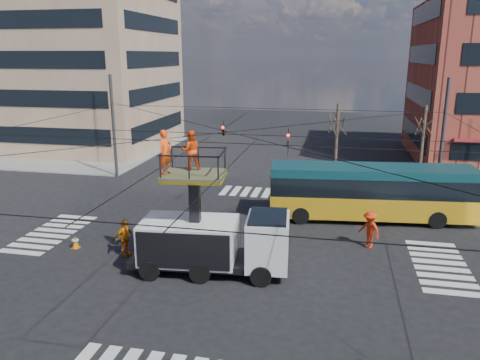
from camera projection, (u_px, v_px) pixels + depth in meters
name	position (u px, v px, depth m)	size (l,w,h in m)	color
ground	(230.00, 248.00, 23.58)	(120.00, 120.00, 0.00)	black
sidewalk_nw	(75.00, 150.00, 47.55)	(18.00, 18.00, 0.12)	slate
crosswalks	(230.00, 248.00, 23.58)	(22.40, 22.40, 0.02)	silver
overhead_network	(230.00, 163.00, 22.86)	(24.24, 24.24, 8.00)	#2D2D30
tree_a	(337.00, 123.00, 34.16)	(2.00, 2.00, 6.00)	#382B21
tree_b	(424.00, 125.00, 32.98)	(2.00, 2.00, 6.00)	#382B21
utility_truck	(213.00, 228.00, 20.55)	(7.18, 3.15, 6.42)	black
city_bus	(371.00, 191.00, 27.28)	(11.93, 3.84, 3.20)	gold
traffic_cone	(75.00, 242.00, 23.52)	(0.36, 0.36, 0.65)	orange
worker_ground	(125.00, 238.00, 22.45)	(1.08, 0.45, 1.85)	#CD660D
flagger	(369.00, 229.00, 23.46)	(1.23, 0.71, 1.91)	#FF3610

